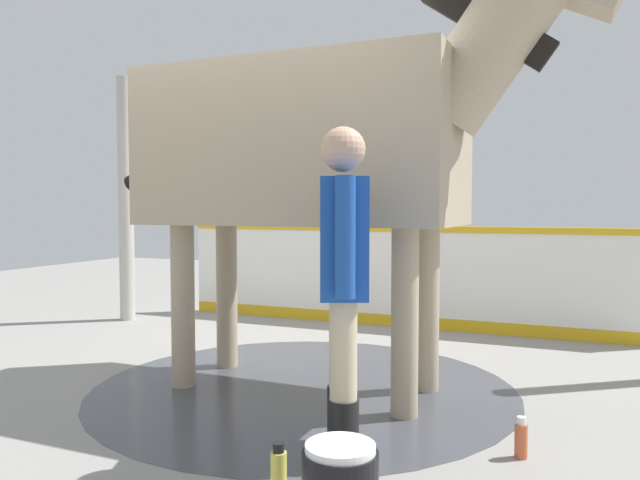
% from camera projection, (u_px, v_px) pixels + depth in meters
% --- Properties ---
extents(ground_plane, '(16.00, 16.00, 0.02)m').
position_uv_depth(ground_plane, '(267.00, 375.00, 4.53)').
color(ground_plane, gray).
extents(wet_patch, '(2.86, 2.86, 0.00)m').
position_uv_depth(wet_patch, '(304.00, 388.00, 4.17)').
color(wet_patch, '#42444C').
rests_on(wet_patch, ground).
extents(barrier_wall, '(4.83, 0.18, 1.04)m').
position_uv_depth(barrier_wall, '(399.00, 280.00, 6.29)').
color(barrier_wall, white).
rests_on(barrier_wall, ground).
extents(roof_post_far, '(0.16, 0.16, 2.62)m').
position_uv_depth(roof_post_far, '(126.00, 200.00, 6.62)').
color(roof_post_far, '#B7B2A8').
rests_on(roof_post_far, ground).
extents(horse, '(3.47, 1.07, 2.82)m').
position_uv_depth(horse, '(321.00, 144.00, 4.03)').
color(horse, tan).
rests_on(horse, ground).
extents(handler, '(0.38, 0.62, 1.61)m').
position_uv_depth(handler, '(343.00, 270.00, 2.97)').
color(handler, black).
rests_on(handler, ground).
extents(bottle_shampoo, '(0.07, 0.07, 0.22)m').
position_uv_depth(bottle_shampoo, '(279.00, 470.00, 2.63)').
color(bottle_shampoo, '#D8CC4C').
rests_on(bottle_shampoo, ground).
extents(bottle_spray, '(0.06, 0.06, 0.21)m').
position_uv_depth(bottle_spray, '(521.00, 439.00, 3.00)').
color(bottle_spray, '#CC5933').
rests_on(bottle_spray, ground).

